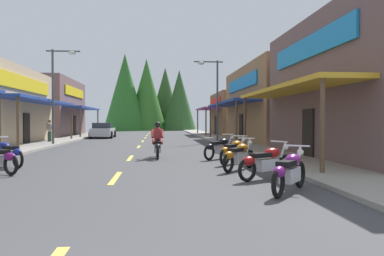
% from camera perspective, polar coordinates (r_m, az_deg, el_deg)
% --- Properties ---
extents(ground, '(10.25, 77.06, 0.10)m').
position_cam_1_polar(ground, '(25.26, -7.87, -2.64)').
color(ground, '#424244').
extents(sidewalk_left, '(2.37, 77.06, 0.12)m').
position_cam_1_polar(sidewalk_left, '(26.31, -21.73, -2.32)').
color(sidewalk_left, gray).
rests_on(sidewalk_left, ground).
extents(sidewalk_right, '(2.37, 77.06, 0.12)m').
position_cam_1_polar(sidewalk_right, '(25.73, 6.31, -2.32)').
color(sidewalk_right, gray).
rests_on(sidewalk_right, ground).
extents(centerline_dashes, '(0.16, 52.30, 0.01)m').
position_cam_1_polar(centerline_dashes, '(28.70, -7.54, -2.07)').
color(centerline_dashes, '#E0C64C').
rests_on(centerline_dashes, ground).
extents(storefront_left_far, '(9.77, 11.59, 5.83)m').
position_cam_1_polar(storefront_left_far, '(41.84, -22.76, 2.85)').
color(storefront_left_far, brown).
rests_on(storefront_left_far, ground).
extents(storefront_right_middle, '(8.68, 12.97, 5.67)m').
position_cam_1_polar(storefront_right_middle, '(29.53, 14.04, 3.49)').
color(storefront_right_middle, olive).
rests_on(storefront_right_middle, ground).
extents(storefront_right_far, '(7.96, 9.12, 4.61)m').
position_cam_1_polar(storefront_right_far, '(41.65, 7.79, 2.10)').
color(storefront_right_far, brown).
rests_on(storefront_right_far, ground).
extents(streetlamp_left, '(2.13, 0.30, 6.15)m').
position_cam_1_polar(streetlamp_left, '(25.60, -19.73, 6.47)').
color(streetlamp_left, '#474C51').
rests_on(streetlamp_left, ground).
extents(streetlamp_right, '(2.13, 0.30, 6.01)m').
position_cam_1_polar(streetlamp_right, '(27.60, 3.20, 5.97)').
color(streetlamp_right, '#474C51').
rests_on(streetlamp_right, ground).
extents(motorcycle_parked_right_0, '(1.39, 1.75, 1.04)m').
position_cam_1_polar(motorcycle_parked_right_0, '(8.67, 14.61, -6.35)').
color(motorcycle_parked_right_0, black).
rests_on(motorcycle_parked_right_0, ground).
extents(motorcycle_parked_right_1, '(1.88, 1.19, 1.04)m').
position_cam_1_polar(motorcycle_parked_right_1, '(10.49, 11.22, -5.03)').
color(motorcycle_parked_right_1, black).
rests_on(motorcycle_parked_right_1, ground).
extents(motorcycle_parked_right_2, '(1.43, 1.72, 1.04)m').
position_cam_1_polar(motorcycle_parked_right_2, '(12.21, 7.16, -4.15)').
color(motorcycle_parked_right_2, black).
rests_on(motorcycle_parked_right_2, ground).
extents(motorcycle_parked_right_3, '(1.42, 1.73, 1.04)m').
position_cam_1_polar(motorcycle_parked_right_3, '(14.00, 6.39, -3.47)').
color(motorcycle_parked_right_3, black).
rests_on(motorcycle_parked_right_3, ground).
extents(motorcycle_parked_right_4, '(1.65, 1.52, 1.04)m').
position_cam_1_polar(motorcycle_parked_right_4, '(15.73, 4.31, -2.96)').
color(motorcycle_parked_right_4, black).
rests_on(motorcycle_parked_right_4, ground).
extents(motorcycle_parked_left_4, '(1.65, 1.51, 1.04)m').
position_cam_1_polar(motorcycle_parked_left_4, '(14.51, -26.30, -3.42)').
color(motorcycle_parked_left_4, black).
rests_on(motorcycle_parked_left_4, ground).
extents(rider_cruising_lead, '(0.60, 2.14, 1.57)m').
position_cam_1_polar(rider_cruising_lead, '(16.13, -5.28, -2.26)').
color(rider_cruising_lead, black).
rests_on(rider_cruising_lead, ground).
extents(pedestrian_browsing, '(0.52, 0.39, 1.67)m').
position_cam_1_polar(pedestrian_browsing, '(28.48, -20.85, -0.23)').
color(pedestrian_browsing, '#3F593F').
rests_on(pedestrian_browsing, ground).
extents(parked_car_curbside, '(2.10, 4.32, 1.40)m').
position_cam_1_polar(parked_car_curbside, '(35.68, -13.40, -0.37)').
color(parked_car_curbside, silver).
rests_on(parked_car_curbside, ground).
extents(treeline_backdrop, '(15.24, 11.89, 12.42)m').
position_cam_1_polar(treeline_backdrop, '(63.62, -7.06, 4.72)').
color(treeline_backdrop, '#286523').
rests_on(treeline_backdrop, ground).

